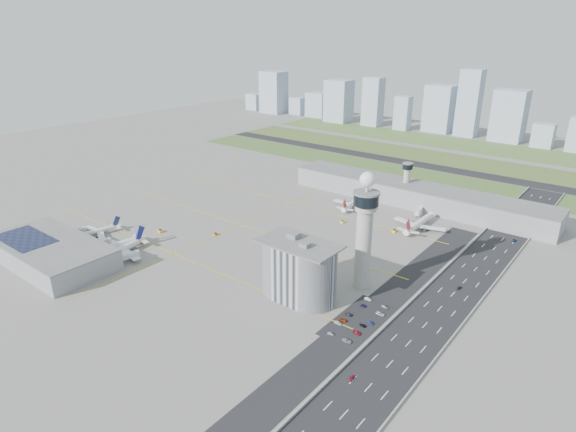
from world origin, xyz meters
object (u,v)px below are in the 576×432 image
Objects in this scene: control_tower at (365,226)px; admin_building at (299,270)px; car_lot_2 at (343,320)px; car_lot_4 at (363,306)px; jet_bridge_near_1 at (89,248)px; jet_bridge_far_0 at (363,196)px; car_lot_3 at (349,314)px; car_hw_0 at (352,378)px; jet_bridge_near_0 at (64,236)px; airplane_near_a at (94,229)px; jet_bridge_near_2 at (117,262)px; car_lot_0 at (331,334)px; car_lot_11 at (385,307)px; tug_0 at (92,239)px; jet_bridge_far_1 at (421,210)px; car_hw_4 at (516,211)px; secondary_tower at (406,179)px; airplane_near_c at (117,248)px; car_lot_8 at (363,325)px; car_lot_6 at (347,341)px; tug_3 at (215,234)px; tug_1 at (160,231)px; airplane_near_b at (114,242)px; tug_4 at (342,222)px; tug_5 at (394,231)px; car_lot_7 at (357,333)px; car_hw_2 at (514,241)px; airplane_far_b at (420,219)px; car_lot_9 at (370,323)px; car_lot_5 at (368,299)px; tug_2 at (145,242)px; car_lot_10 at (380,314)px; car_lot_1 at (338,323)px.

admin_building is at bearing -123.70° from control_tower.
car_lot_2 is 17.33m from car_lot_4.
jet_bridge_near_1 and jet_bridge_far_0 have the same top height.
car_hw_0 reaches higher than car_lot_3.
car_lot_2 is (195.59, 33.86, -2.27)m from jet_bridge_near_0.
airplane_near_a is 2.56× the size of jet_bridge_near_2.
car_lot_0 is 36.78m from car_lot_11.
tug_0 is 0.71× the size of car_lot_11.
car_hw_4 is at bearing 120.54° from jet_bridge_far_1.
car_hw_0 is 1.02× the size of car_hw_4.
jet_bridge_near_2 is at bearing -38.55° from jet_bridge_far_1.
car_lot_11 is 184.52m from car_hw_4.
secondary_tower is 0.73× the size of airplane_near_c.
control_tower is at bearing 56.30° from admin_building.
car_lot_2 is 1.25× the size of car_lot_8.
tug_3 is at bearing 75.30° from car_lot_6.
secondary_tower is 194.42m from tug_1.
jet_bridge_far_1 is at bearing -30.53° from jet_bridge_near_0.
admin_building is at bearing -86.73° from tug_1.
airplane_near_b is 2.95× the size of jet_bridge_far_0.
secondary_tower reaches higher than tug_4.
jet_bridge_far_1 is 162.07m from car_lot_2.
jet_bridge_near_2 reaches higher than car_lot_2.
car_lot_0 is at bearing -18.70° from tug_3.
secondary_tower reaches higher than airplane_near_b.
control_tower is 18.72× the size of tug_5.
airplane_near_c reaches higher than tug_1.
control_tower reaches higher than car_lot_4.
airplane_near_a is 7.84× the size of car_lot_6.
car_hw_2 is (28.62, 153.36, 0.03)m from car_lot_7.
tug_3 is 198.85m from car_hw_2.
airplane_near_b is 0.92× the size of airplane_far_b.
airplane_far_b is at bearing -163.91° from car_hw_2.
jet_bridge_far_1 is at bearing 21.07° from airplane_far_b.
airplane_far_b is at bearing -54.13° from secondary_tower.
airplane_near_b is 166.93m from car_lot_8.
car_lot_9 is at bearing 0.55° from car_lot_6.
car_lot_3 is (122.69, -27.66, -0.32)m from tug_3.
car_lot_5 is at bearing 23.50° from car_lot_7.
car_hw_0 is (23.57, -50.10, 0.04)m from car_lot_4.
tug_2 reaches higher than car_lot_0.
airplane_near_b reaches higher than car_lot_10.
airplane_far_b reaches higher than airplane_near_a.
jet_bridge_near_1 is 4.06× the size of tug_5.
car_lot_11 is at bearing -165.15° from airplane_far_b.
jet_bridge_far_1 is 3.68× the size of car_lot_1.
jet_bridge_near_1 is (20.41, -16.15, -2.17)m from airplane_near_a.
car_hw_4 is at bearing -10.60° from car_lot_3.
tug_5 is (135.57, 147.65, -1.85)m from jet_bridge_near_1.
tug_3 is (63.08, 51.35, -4.15)m from airplane_near_a.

